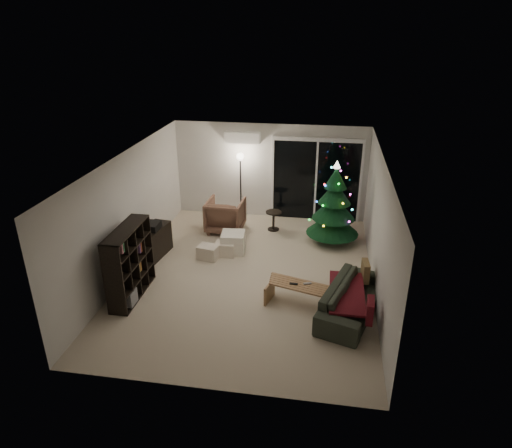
{
  "coord_description": "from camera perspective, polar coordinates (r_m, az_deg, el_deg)",
  "views": [
    {
      "loc": [
        1.45,
        -8.1,
        4.83
      ],
      "look_at": [
        0.1,
        0.3,
        1.05
      ],
      "focal_mm": 32.0,
      "sensor_mm": 36.0,
      "label": 1
    }
  ],
  "objects": [
    {
      "name": "floor_lamp",
      "position": [
        11.85,
        -1.93,
        4.47
      ],
      "size": [
        0.28,
        0.28,
        1.75
      ],
      "primitive_type": "cylinder",
      "color": "black",
      "rests_on": "floor"
    },
    {
      "name": "media_cabinet",
      "position": [
        10.37,
        -12.77,
        -2.33
      ],
      "size": [
        0.55,
        1.13,
        0.68
      ],
      "primitive_type": "cube",
      "rotation": [
        0.0,
        0.0,
        -0.13
      ],
      "color": "black",
      "rests_on": "floor"
    },
    {
      "name": "sofa_throw",
      "position": [
        8.37,
        11.28,
        -8.4
      ],
      "size": [
        0.61,
        1.42,
        0.05
      ],
      "primitive_type": "cube",
      "color": "maroon",
      "rests_on": "sofa"
    },
    {
      "name": "room",
      "position": [
        10.36,
        2.99,
        2.34
      ],
      "size": [
        6.5,
        7.51,
        2.6
      ],
      "color": "beige",
      "rests_on": "ground"
    },
    {
      "name": "christmas_tree",
      "position": [
        10.71,
        9.75,
        2.65
      ],
      "size": [
        1.65,
        1.65,
        2.0
      ],
      "primitive_type": "cone",
      "rotation": [
        0.0,
        0.0,
        -0.43
      ],
      "color": "black",
      "rests_on": "floor"
    },
    {
      "name": "cardboard_box_a",
      "position": [
        10.17,
        -5.99,
        -3.53
      ],
      "size": [
        0.49,
        0.41,
        0.31
      ],
      "primitive_type": "cube",
      "rotation": [
        0.0,
        0.0,
        -0.2
      ],
      "color": "silver",
      "rests_on": "floor"
    },
    {
      "name": "cushion_a",
      "position": [
        8.9,
        13.51,
        -5.73
      ],
      "size": [
        0.15,
        0.39,
        0.38
      ],
      "primitive_type": "cube",
      "rotation": [
        0.0,
        0.0,
        0.09
      ],
      "color": "olive",
      "rests_on": "sofa"
    },
    {
      "name": "remote_b",
      "position": [
        8.53,
        6.44,
        -7.4
      ],
      "size": [
        0.15,
        0.09,
        0.02
      ],
      "primitive_type": "cube",
      "rotation": [
        0.0,
        0.0,
        0.35
      ],
      "color": "slate",
      "rests_on": "coffee_table"
    },
    {
      "name": "sofa",
      "position": [
        8.44,
        11.9,
        -9.17
      ],
      "size": [
        1.34,
        2.11,
        0.57
      ],
      "primitive_type": "imported",
      "rotation": [
        0.0,
        0.0,
        1.26
      ],
      "color": "#374032",
      "rests_on": "floor"
    },
    {
      "name": "bookshelf",
      "position": [
        8.95,
        -16.53,
        -4.59
      ],
      "size": [
        0.75,
        1.44,
        1.4
      ],
      "primitive_type": null,
      "rotation": [
        0.0,
        0.0,
        -0.29
      ],
      "color": "black",
      "rests_on": "floor"
    },
    {
      "name": "cushion_b",
      "position": [
        7.79,
        14.05,
        -10.42
      ],
      "size": [
        0.14,
        0.38,
        0.38
      ],
      "primitive_type": "cube",
      "rotation": [
        0.0,
        0.0,
        -0.07
      ],
      "color": "maroon",
      "rests_on": "sofa"
    },
    {
      "name": "coffee_table",
      "position": [
        8.61,
        5.69,
        -8.72
      ],
      "size": [
        1.33,
        0.77,
        0.4
      ],
      "primitive_type": null,
      "rotation": [
        0.0,
        0.0,
        -0.28
      ],
      "color": "#997447",
      "rests_on": "floor"
    },
    {
      "name": "ottoman",
      "position": [
        10.4,
        -2.88,
        -2.31
      ],
      "size": [
        0.56,
        0.56,
        0.47
      ],
      "primitive_type": "cube",
      "rotation": [
        0.0,
        0.0,
        0.09
      ],
      "color": "silver",
      "rests_on": "floor"
    },
    {
      "name": "remote_a",
      "position": [
        8.5,
        4.73,
        -7.46
      ],
      "size": [
        0.16,
        0.05,
        0.02
      ],
      "primitive_type": "cube",
      "color": "black",
      "rests_on": "coffee_table"
    },
    {
      "name": "cardboard_box_b",
      "position": [
        10.3,
        -3.87,
        -3.1
      ],
      "size": [
        0.44,
        0.34,
        0.31
      ],
      "primitive_type": "cube",
      "rotation": [
        0.0,
        0.0,
        0.02
      ],
      "color": "silver",
      "rests_on": "floor"
    },
    {
      "name": "stereo",
      "position": [
        10.2,
        -12.98,
        -0.25
      ],
      "size": [
        0.34,
        0.41,
        0.15
      ],
      "primitive_type": "cube",
      "color": "black",
      "rests_on": "media_cabinet"
    },
    {
      "name": "armchair",
      "position": [
        11.39,
        -3.85,
        1.09
      ],
      "size": [
        0.91,
        0.94,
        0.83
      ],
      "primitive_type": "imported",
      "rotation": [
        0.0,
        0.0,
        3.11
      ],
      "color": "brown",
      "rests_on": "floor"
    },
    {
      "name": "side_table",
      "position": [
        11.49,
        2.2,
        0.43
      ],
      "size": [
        0.42,
        0.42,
        0.49
      ],
      "primitive_type": "cylinder",
      "rotation": [
        0.0,
        0.0,
        -0.08
      ],
      "color": "black",
      "rests_on": "floor"
    }
  ]
}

